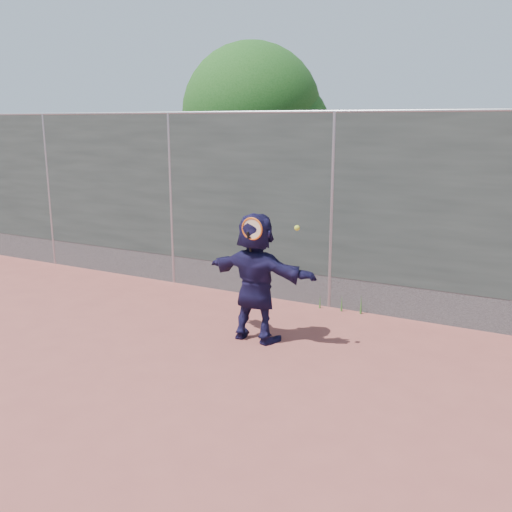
% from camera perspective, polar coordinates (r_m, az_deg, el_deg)
% --- Properties ---
extents(ground, '(80.00, 80.00, 0.00)m').
position_cam_1_polar(ground, '(6.22, -4.57, -14.07)').
color(ground, '#9E4C42').
rests_on(ground, ground).
extents(player, '(1.63, 0.62, 1.73)m').
position_cam_1_polar(player, '(7.49, 0.00, -2.14)').
color(player, '#1A163D').
rests_on(player, ground).
extents(fence, '(20.00, 0.06, 3.03)m').
position_cam_1_polar(fence, '(8.77, 7.61, 4.83)').
color(fence, '#38423D').
rests_on(fence, ground).
extents(swing_action, '(0.76, 0.16, 0.51)m').
position_cam_1_polar(swing_action, '(7.12, 0.04, 2.61)').
color(swing_action, '#E65B15').
rests_on(swing_action, ground).
extents(tree_left, '(3.15, 3.00, 4.53)m').
position_cam_1_polar(tree_left, '(12.63, 0.33, 13.68)').
color(tree_left, '#382314').
rests_on(tree_left, ground).
extents(weed_clump, '(0.68, 0.07, 0.30)m').
position_cam_1_polar(weed_clump, '(8.90, 8.85, -4.68)').
color(weed_clump, '#387226').
rests_on(weed_clump, ground).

